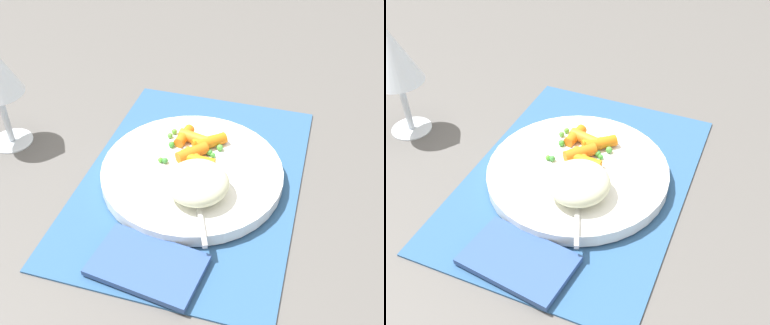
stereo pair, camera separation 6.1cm
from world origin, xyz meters
The scene contains 9 objects.
ground_plane centered at (0.00, 0.00, 0.00)m, with size 2.40×2.40×0.00m, color #565451.
placemat centered at (0.00, 0.00, 0.00)m, with size 0.43×0.30×0.01m, color #2D5684.
plate centered at (0.00, 0.00, 0.02)m, with size 0.26×0.26×0.02m, color white.
rice_mound centered at (-0.05, -0.02, 0.04)m, with size 0.08×0.08×0.04m, color beige.
carrot_portion centered at (0.04, 0.00, 0.03)m, with size 0.08×0.08×0.02m.
pea_scatter centered at (0.03, 0.02, 0.03)m, with size 0.08×0.09×0.01m.
fork centered at (-0.03, -0.01, 0.03)m, with size 0.18×0.08×0.01m.
wine_glass centered at (0.01, 0.30, 0.13)m, with size 0.08×0.08×0.18m.
napkin centered at (-0.17, 0.01, 0.01)m, with size 0.08×0.13×0.01m, color #33518C.
Camera 2 is at (-0.48, -0.20, 0.48)m, focal length 45.66 mm.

